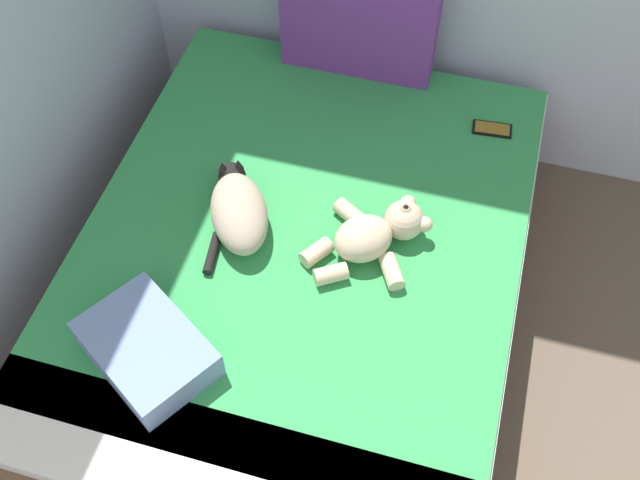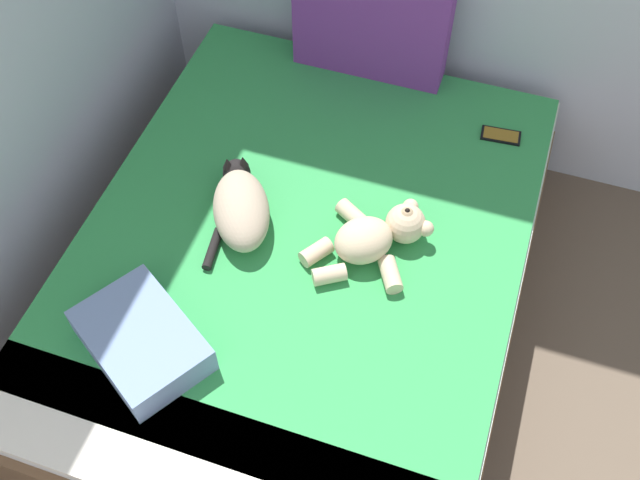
% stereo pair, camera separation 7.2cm
% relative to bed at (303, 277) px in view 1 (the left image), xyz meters
% --- Properties ---
extents(bed, '(1.54, 1.97, 0.50)m').
position_rel_bed_xyz_m(bed, '(0.00, 0.00, 0.00)').
color(bed, brown).
rests_on(bed, ground_plane).
extents(patterned_cushion, '(0.60, 0.14, 0.44)m').
position_rel_bed_xyz_m(patterned_cushion, '(-0.03, 0.89, 0.47)').
color(patterned_cushion, '#72338C').
rests_on(patterned_cushion, bed).
extents(cat, '(0.33, 0.44, 0.15)m').
position_rel_bed_xyz_m(cat, '(-0.22, 0.00, 0.32)').
color(cat, tan).
rests_on(cat, bed).
extents(teddy_bear, '(0.41, 0.40, 0.15)m').
position_rel_bed_xyz_m(teddy_bear, '(0.25, 0.03, 0.32)').
color(teddy_bear, beige).
rests_on(teddy_bear, bed).
extents(cell_phone, '(0.15, 0.08, 0.01)m').
position_rel_bed_xyz_m(cell_phone, '(0.56, 0.68, 0.26)').
color(cell_phone, black).
rests_on(cell_phone, bed).
extents(throw_pillow, '(0.49, 0.45, 0.11)m').
position_rel_bed_xyz_m(throw_pillow, '(-0.32, -0.56, 0.31)').
color(throw_pillow, '#728CB7').
rests_on(throw_pillow, bed).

